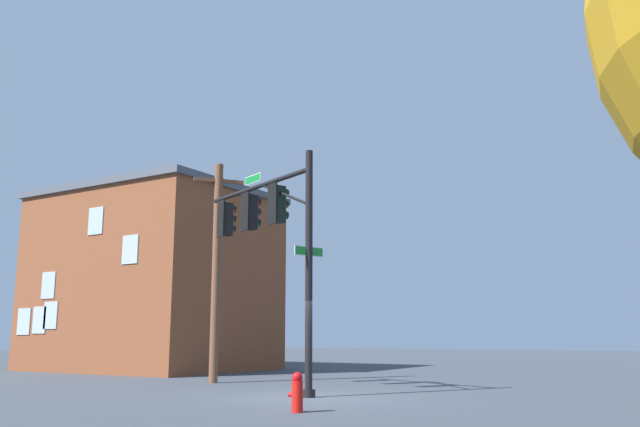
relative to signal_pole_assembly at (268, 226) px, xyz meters
The scene contains 5 objects.
ground_plane 5.28m from the signal_pole_assembly, 157.42° to the left, with size 120.00×120.00×0.00m, color #3C424B.
signal_pole_assembly is the anchor object (origin of this frame).
utility_pole 4.18m from the signal_pole_assembly, 28.30° to the right, with size 1.20×1.49×7.66m.
fire_hydrant 6.89m from the signal_pole_assembly, 133.31° to the left, with size 0.33×0.24×0.83m.
brick_building 13.83m from the signal_pole_assembly, 30.87° to the right, with size 10.30×8.15×8.35m.
Camera 1 is at (-9.51, 15.01, 1.59)m, focal length 37.01 mm.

